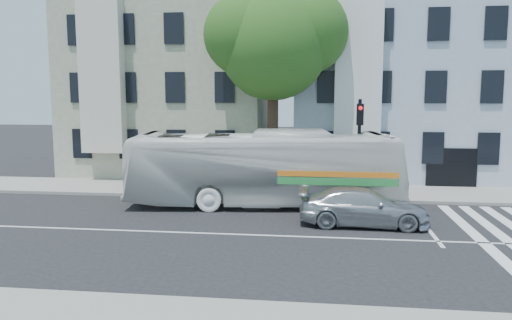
# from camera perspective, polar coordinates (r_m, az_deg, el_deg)

# --- Properties ---
(ground) EXTENTS (120.00, 120.00, 0.00)m
(ground) POSITION_cam_1_polar(r_m,az_deg,el_deg) (18.15, -0.55, -8.57)
(ground) COLOR black
(ground) RESTS_ON ground
(sidewalk_far) EXTENTS (80.00, 4.00, 0.15)m
(sidewalk_far) POSITION_cam_1_polar(r_m,az_deg,el_deg) (25.87, 1.80, -3.51)
(sidewalk_far) COLOR gray
(sidewalk_far) RESTS_ON ground
(building_left) EXTENTS (12.00, 10.00, 11.00)m
(building_left) POSITION_cam_1_polar(r_m,az_deg,el_deg) (33.60, -9.13, 8.25)
(building_left) COLOR gray
(building_left) RESTS_ON ground
(building_right) EXTENTS (12.00, 10.00, 11.00)m
(building_right) POSITION_cam_1_polar(r_m,az_deg,el_deg) (32.62, 15.48, 8.10)
(building_right) COLOR #A5B2C4
(building_right) RESTS_ON ground
(street_tree) EXTENTS (7.30, 5.90, 11.10)m
(street_tree) POSITION_cam_1_polar(r_m,az_deg,el_deg) (26.26, 2.16, 13.65)
(street_tree) COLOR #2D2116
(street_tree) RESTS_ON ground
(bus) EXTENTS (4.18, 12.56, 3.43)m
(bus) POSITION_cam_1_polar(r_m,az_deg,el_deg) (22.50, 0.97, -0.94)
(bus) COLOR white
(bus) RESTS_ON ground
(sedan) EXTENTS (2.10, 4.97, 1.43)m
(sedan) POSITION_cam_1_polar(r_m,az_deg,el_deg) (19.74, 12.17, -5.27)
(sedan) COLOR #B8BCC0
(sedan) RESTS_ON ground
(hedge) EXTENTS (8.53, 2.08, 0.70)m
(hedge) POSITION_cam_1_polar(r_m,az_deg,el_deg) (24.89, -3.10, -2.96)
(hedge) COLOR #1F531B
(hedge) RESTS_ON sidewalk_far
(traffic_signal) EXTENTS (0.50, 0.55, 4.81)m
(traffic_signal) POSITION_cam_1_polar(r_m,az_deg,el_deg) (23.38, 11.72, 2.66)
(traffic_signal) COLOR black
(traffic_signal) RESTS_ON ground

